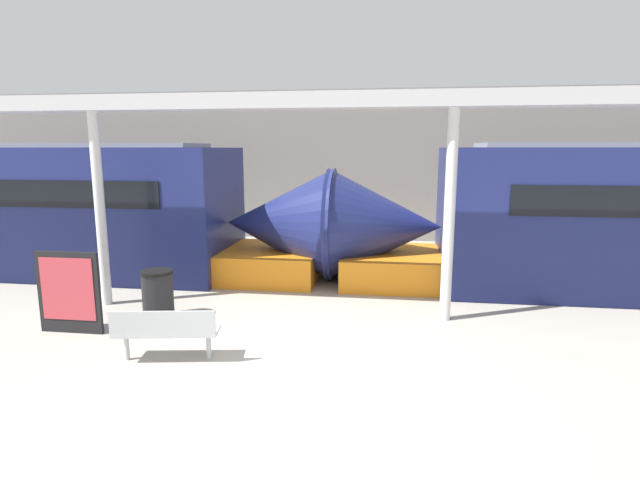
{
  "coord_description": "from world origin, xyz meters",
  "views": [
    {
      "loc": [
        1.23,
        -6.03,
        3.08
      ],
      "look_at": [
        -0.05,
        3.01,
        1.4
      ],
      "focal_mm": 28.0,
      "sensor_mm": 36.0,
      "label": 1
    }
  ],
  "objects_px": {
    "support_column_near": "(449,217)",
    "support_column_far": "(100,211)",
    "trash_bin": "(158,294)",
    "poster_board": "(69,292)",
    "train_right": "(23,211)",
    "bench_near": "(165,330)"
  },
  "relations": [
    {
      "from": "support_column_near",
      "to": "bench_near",
      "type": "bearing_deg",
      "value": -149.91
    },
    {
      "from": "poster_board",
      "to": "support_column_far",
      "type": "relative_size",
      "value": 0.37
    },
    {
      "from": "poster_board",
      "to": "support_column_far",
      "type": "bearing_deg",
      "value": 100.81
    },
    {
      "from": "support_column_near",
      "to": "support_column_far",
      "type": "distance_m",
      "value": 6.63
    },
    {
      "from": "bench_near",
      "to": "trash_bin",
      "type": "relative_size",
      "value": 1.75
    },
    {
      "from": "poster_board",
      "to": "support_column_far",
      "type": "height_order",
      "value": "support_column_far"
    },
    {
      "from": "train_right",
      "to": "bench_near",
      "type": "relative_size",
      "value": 10.24
    },
    {
      "from": "poster_board",
      "to": "support_column_near",
      "type": "distance_m",
      "value": 6.63
    },
    {
      "from": "trash_bin",
      "to": "support_column_far",
      "type": "xyz_separation_m",
      "value": [
        -1.4,
        0.63,
        1.43
      ]
    },
    {
      "from": "trash_bin",
      "to": "support_column_near",
      "type": "height_order",
      "value": "support_column_near"
    },
    {
      "from": "train_right",
      "to": "support_column_far",
      "type": "xyz_separation_m",
      "value": [
        3.74,
        -2.56,
        0.37
      ]
    },
    {
      "from": "trash_bin",
      "to": "support_column_far",
      "type": "distance_m",
      "value": 2.1
    },
    {
      "from": "bench_near",
      "to": "support_column_far",
      "type": "height_order",
      "value": "support_column_far"
    },
    {
      "from": "bench_near",
      "to": "support_column_near",
      "type": "bearing_deg",
      "value": 20.62
    },
    {
      "from": "bench_near",
      "to": "trash_bin",
      "type": "height_order",
      "value": "trash_bin"
    },
    {
      "from": "poster_board",
      "to": "train_right",
      "type": "bearing_deg",
      "value": 134.38
    },
    {
      "from": "train_right",
      "to": "trash_bin",
      "type": "height_order",
      "value": "train_right"
    },
    {
      "from": "trash_bin",
      "to": "support_column_far",
      "type": "bearing_deg",
      "value": 155.99
    },
    {
      "from": "trash_bin",
      "to": "poster_board",
      "type": "relative_size",
      "value": 0.64
    },
    {
      "from": "trash_bin",
      "to": "support_column_far",
      "type": "relative_size",
      "value": 0.24
    },
    {
      "from": "trash_bin",
      "to": "poster_board",
      "type": "bearing_deg",
      "value": -139.56
    },
    {
      "from": "bench_near",
      "to": "poster_board",
      "type": "distance_m",
      "value": 2.29
    }
  ]
}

